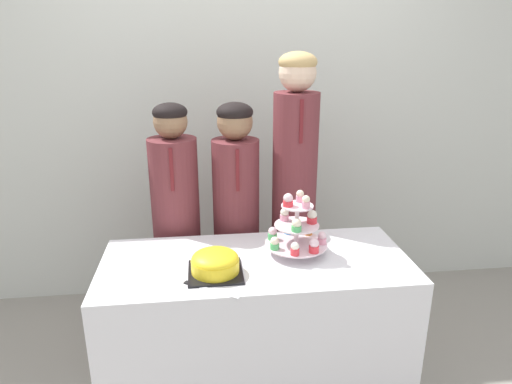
{
  "coord_description": "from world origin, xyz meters",
  "views": [
    {
      "loc": [
        -0.23,
        -1.56,
        1.74
      ],
      "look_at": [
        0.0,
        0.33,
        1.09
      ],
      "focal_mm": 32.0,
      "sensor_mm": 36.0,
      "label": 1
    }
  ],
  "objects_px": {
    "cake_knife": "(202,287)",
    "round_cake": "(215,262)",
    "student_0": "(177,238)",
    "student_1": "(237,233)",
    "cupcake_stand": "(297,228)",
    "student_2": "(294,208)"
  },
  "relations": [
    {
      "from": "cupcake_stand",
      "to": "student_0",
      "type": "xyz_separation_m",
      "value": [
        -0.58,
        0.42,
        -0.21
      ]
    },
    {
      "from": "round_cake",
      "to": "cake_knife",
      "type": "relative_size",
      "value": 1.04
    },
    {
      "from": "student_0",
      "to": "student_1",
      "type": "height_order",
      "value": "student_0"
    },
    {
      "from": "cupcake_stand",
      "to": "student_2",
      "type": "xyz_separation_m",
      "value": [
        0.07,
        0.42,
        -0.06
      ]
    },
    {
      "from": "student_1",
      "to": "cake_knife",
      "type": "bearing_deg",
      "value": -105.9
    },
    {
      "from": "student_0",
      "to": "student_1",
      "type": "bearing_deg",
      "value": -0.0
    },
    {
      "from": "cake_knife",
      "to": "round_cake",
      "type": "bearing_deg",
      "value": 97.36
    },
    {
      "from": "cake_knife",
      "to": "student_0",
      "type": "xyz_separation_m",
      "value": [
        -0.13,
        0.69,
        -0.08
      ]
    },
    {
      "from": "student_0",
      "to": "student_1",
      "type": "relative_size",
      "value": 1.0
    },
    {
      "from": "round_cake",
      "to": "student_1",
      "type": "height_order",
      "value": "student_1"
    },
    {
      "from": "round_cake",
      "to": "cupcake_stand",
      "type": "distance_m",
      "value": 0.42
    },
    {
      "from": "cupcake_stand",
      "to": "student_2",
      "type": "distance_m",
      "value": 0.44
    },
    {
      "from": "student_0",
      "to": "student_1",
      "type": "xyz_separation_m",
      "value": [
        0.33,
        -0.0,
        0.01
      ]
    },
    {
      "from": "cupcake_stand",
      "to": "student_0",
      "type": "distance_m",
      "value": 0.74
    },
    {
      "from": "round_cake",
      "to": "student_1",
      "type": "relative_size",
      "value": 0.16
    },
    {
      "from": "student_1",
      "to": "student_2",
      "type": "relative_size",
      "value": 0.85
    },
    {
      "from": "student_1",
      "to": "round_cake",
      "type": "bearing_deg",
      "value": -103.44
    },
    {
      "from": "round_cake",
      "to": "cake_knife",
      "type": "bearing_deg",
      "value": -117.2
    },
    {
      "from": "cake_knife",
      "to": "cupcake_stand",
      "type": "xyz_separation_m",
      "value": [
        0.44,
        0.26,
        0.13
      ]
    },
    {
      "from": "cake_knife",
      "to": "student_0",
      "type": "distance_m",
      "value": 0.71
    },
    {
      "from": "cake_knife",
      "to": "student_1",
      "type": "relative_size",
      "value": 0.16
    },
    {
      "from": "student_1",
      "to": "student_2",
      "type": "height_order",
      "value": "student_2"
    }
  ]
}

